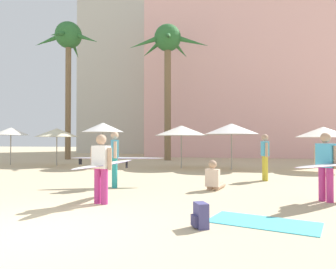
{
  "coord_description": "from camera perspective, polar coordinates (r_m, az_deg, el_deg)",
  "views": [
    {
      "loc": [
        3.19,
        -4.42,
        1.47
      ],
      "look_at": [
        0.88,
        6.78,
        1.68
      ],
      "focal_mm": 33.56,
      "sensor_mm": 36.0,
      "label": 1
    }
  ],
  "objects": [
    {
      "name": "cafe_umbrella_6",
      "position": [
        19.22,
        -19.54,
        0.33
      ],
      "size": [
        2.43,
        2.43,
        2.16
      ],
      "color": "gray",
      "rests_on": "ground"
    },
    {
      "name": "person_near_right",
      "position": [
        11.99,
        17.2,
        -3.59
      ],
      "size": [
        0.27,
        0.61,
        1.69
      ],
      "rotation": [
        0.0,
        0.0,
        3.27
      ],
      "color": "gold",
      "rests_on": "ground"
    },
    {
      "name": "ground",
      "position": [
        5.64,
        -24.31,
        -16.05
      ],
      "size": [
        120.0,
        120.0,
        0.0
      ],
      "primitive_type": "plane",
      "color": "#C6B28C"
    },
    {
      "name": "cafe_umbrella_4",
      "position": [
        15.97,
        11.46,
        1.02
      ],
      "size": [
        2.69,
        2.69,
        2.31
      ],
      "color": "gray",
      "rests_on": "ground"
    },
    {
      "name": "palm_tree_left",
      "position": [
        24.07,
        -0.07,
        15.18
      ],
      "size": [
        5.7,
        5.96,
        10.07
      ],
      "color": "brown",
      "rests_on": "ground"
    },
    {
      "name": "hotel_tower_gray",
      "position": [
        41.26,
        -0.75,
        18.73
      ],
      "size": [
        18.25,
        10.07,
        30.88
      ],
      "primitive_type": "cube",
      "color": "beige",
      "rests_on": "ground"
    },
    {
      "name": "cafe_umbrella_2",
      "position": [
        16.64,
        2.44,
        0.72
      ],
      "size": [
        2.8,
        2.8,
        2.26
      ],
      "color": "gray",
      "rests_on": "ground"
    },
    {
      "name": "person_near_left",
      "position": [
        8.33,
        26.94,
        -4.85
      ],
      "size": [
        2.11,
        2.2,
        1.65
      ],
      "rotation": [
        0.0,
        0.0,
        3.86
      ],
      "color": "#B7337F",
      "rests_on": "ground"
    },
    {
      "name": "cafe_umbrella_0",
      "position": [
        17.16,
        -11.72,
        1.26
      ],
      "size": [
        2.26,
        2.26,
        2.42
      ],
      "color": "gray",
      "rests_on": "ground"
    },
    {
      "name": "cafe_umbrella_1",
      "position": [
        16.69,
        26.34,
        0.41
      ],
      "size": [
        2.53,
        2.53,
        2.12
      ],
      "color": "gray",
      "rests_on": "ground"
    },
    {
      "name": "palm_tree_far_left",
      "position": [
        26.42,
        -17.67,
        15.23
      ],
      "size": [
        5.51,
        5.35,
        10.66
      ],
      "color": "brown",
      "rests_on": "ground"
    },
    {
      "name": "hotel_pink",
      "position": [
        31.58,
        15.9,
        9.69
      ],
      "size": [
        20.02,
        8.43,
        14.68
      ],
      "primitive_type": "cube",
      "color": "beige",
      "rests_on": "ground"
    },
    {
      "name": "person_far_right",
      "position": [
        10.04,
        -9.43,
        -4.09
      ],
      "size": [
        2.9,
        1.28,
        1.75
      ],
      "rotation": [
        0.0,
        0.0,
        0.43
      ],
      "color": "teal",
      "rests_on": "ground"
    },
    {
      "name": "person_mid_left",
      "position": [
        7.57,
        -11.69,
        -5.46
      ],
      "size": [
        0.74,
        2.72,
        1.61
      ],
      "rotation": [
        0.0,
        0.0,
        4.43
      ],
      "color": "#B7337F",
      "rests_on": "ground"
    },
    {
      "name": "beach_towel",
      "position": [
        6.04,
        16.97,
        -15.02
      ],
      "size": [
        2.07,
        1.46,
        0.01
      ],
      "primitive_type": "cube",
      "rotation": [
        0.0,
        0.0,
        -0.31
      ],
      "color": "#4CC6D6",
      "rests_on": "ground"
    },
    {
      "name": "cafe_umbrella_3",
      "position": [
        21.02,
        -26.65,
        0.52
      ],
      "size": [
        2.04,
        2.04,
        2.24
      ],
      "color": "gray",
      "rests_on": "ground"
    },
    {
      "name": "backpack",
      "position": [
        5.46,
        5.91,
        -14.47
      ],
      "size": [
        0.33,
        0.35,
        0.42
      ],
      "rotation": [
        0.0,
        0.0,
        3.61
      ],
      "color": "#46437A",
      "rests_on": "ground"
    },
    {
      "name": "person_far_left",
      "position": [
        9.51,
        8.4,
        -8.07
      ],
      "size": [
        0.58,
        0.97,
        0.89
      ],
      "rotation": [
        0.0,
        0.0,
        1.34
      ],
      "color": "tan",
      "rests_on": "ground"
    }
  ]
}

